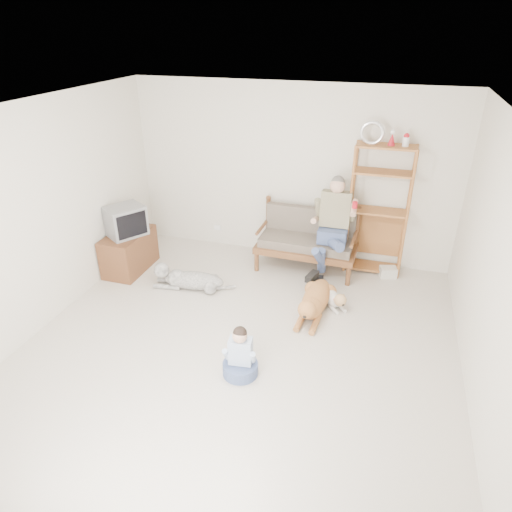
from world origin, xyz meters
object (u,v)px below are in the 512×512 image
(etagere, at_px, (378,210))
(tv_stand, at_px, (129,251))
(loveseat, at_px, (307,238))
(golden_retriever, at_px, (314,301))

(etagere, relative_size, tv_stand, 2.49)
(loveseat, xyz_separation_m, golden_retriever, (0.34, -1.22, -0.32))
(loveseat, distance_m, golden_retriever, 1.30)
(etagere, xyz_separation_m, tv_stand, (-3.59, -1.05, -0.70))
(tv_stand, xyz_separation_m, golden_retriever, (2.94, -0.36, -0.13))
(tv_stand, distance_m, golden_retriever, 2.97)
(etagere, distance_m, tv_stand, 3.80)
(loveseat, relative_size, etagere, 0.67)
(loveseat, bearing_deg, tv_stand, -160.33)
(etagere, relative_size, golden_retriever, 1.66)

